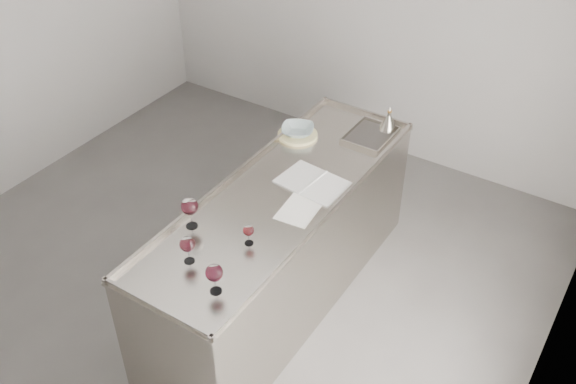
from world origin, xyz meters
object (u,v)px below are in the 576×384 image
Objects in this scene: counter at (282,246)px; wine_glass_middle at (187,245)px; wine_glass_left at (190,207)px; notebook at (313,183)px; wine_funnel at (388,122)px; ceramic_bowl at (298,130)px; wine_glass_right at (214,273)px; wine_glass_small at (248,231)px.

wine_glass_middle is at bearing -96.34° from counter.
wine_glass_middle is (0.18, -0.25, -0.02)m from wine_glass_left.
notebook is 0.89m from wine_funnel.
ceramic_bowl is 0.68m from wine_funnel.
wine_glass_left reaches higher than ceramic_bowl.
wine_glass_right is 0.40× the size of notebook.
ceramic_bowl is (-0.28, 0.64, 0.52)m from counter.
wine_glass_small is 0.28× the size of notebook.
wine_glass_middle reaches higher than counter.
wine_glass_left is 0.88× the size of ceramic_bowl.
wine_glass_middle is at bearing -82.75° from ceramic_bowl.
wine_glass_small is at bearing 8.86° from wine_glass_left.
wine_funnel reaches higher than wine_glass_small.
wine_glass_left is at bearing 142.42° from wine_glass_right.
wine_glass_right is (0.18, -0.92, 0.60)m from counter.
wine_glass_small is (0.20, 0.31, -0.03)m from wine_glass_middle.
wine_glass_right is 0.80× the size of ceramic_bowl.
wine_funnel is (0.11, 0.88, 0.05)m from notebook.
wine_funnel is (0.13, 1.59, -0.03)m from wine_glass_small.
wine_glass_small is 0.68× the size of wine_funnel.
counter is 5.10× the size of notebook.
wine_glass_right is at bearing -37.58° from wine_glass_left.
wine_glass_middle reaches higher than wine_glass_small.
notebook is at bearing 78.07° from wine_glass_middle.
notebook is at bearing 62.48° from wine_glass_left.
ceramic_bowl is (-0.38, 1.15, -0.05)m from wine_glass_small.
wine_glass_right is 0.42m from wine_glass_small.
wine_glass_small reaches higher than notebook.
wine_glass_middle is 1.04m from notebook.
wine_glass_small is 1.59m from wine_funnel.
ceramic_bowl is at bearing 90.00° from wine_glass_left.
wine_glass_right is at bearing -78.92° from counter.
counter is 11.74× the size of wine_glass_left.
wine_glass_middle is 0.36m from wine_glass_small.
wine_glass_small is at bearing 100.20° from wine_glass_right.
wine_glass_right is at bearing -21.12° from wine_glass_middle.
counter is at bearing 83.66° from wine_glass_middle.
wine_funnel is (0.51, 0.44, 0.01)m from ceramic_bowl.
wine_funnel is (0.24, 1.08, 0.53)m from counter.
wine_glass_small is at bearing -71.57° from ceramic_bowl.
wine_glass_left is at bearing -112.11° from notebook.
notebook is at bearing -97.41° from wine_funnel.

